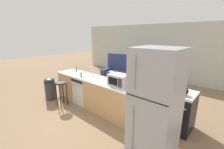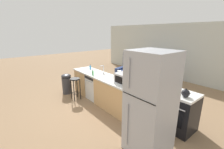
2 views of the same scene
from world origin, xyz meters
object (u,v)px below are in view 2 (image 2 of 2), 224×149
(microwave, at_px, (125,79))
(dish_soap_bottle, at_px, (90,67))
(refrigerator, at_px, (150,105))
(paper_towel_roll, at_px, (119,76))
(trash_bin, at_px, (67,83))
(bar_stool, at_px, (75,84))
(stove_range, at_px, (178,111))
(soap_bottle, at_px, (93,73))
(dishwasher, at_px, (97,87))
(kettle, at_px, (186,93))
(couch, at_px, (140,74))

(microwave, xyz_separation_m, dish_soap_bottle, (-1.96, 0.13, -0.07))
(refrigerator, xyz_separation_m, paper_towel_roll, (-1.56, 0.65, 0.07))
(dish_soap_bottle, xyz_separation_m, trash_bin, (-0.48, -0.75, -0.59))
(refrigerator, relative_size, paper_towel_roll, 6.88)
(trash_bin, bearing_deg, bar_stool, 1.85)
(stove_range, relative_size, soap_bottle, 5.11)
(trash_bin, bearing_deg, paper_towel_roll, 18.67)
(soap_bottle, bearing_deg, bar_stool, -143.49)
(refrigerator, bearing_deg, bar_stool, -179.12)
(bar_stool, bearing_deg, dish_soap_bottle, 105.82)
(dishwasher, bearing_deg, bar_stool, -123.05)
(microwave, bearing_deg, paper_towel_roll, 163.47)
(dishwasher, bearing_deg, soap_bottle, -58.17)
(refrigerator, height_order, bar_stool, refrigerator)
(dish_soap_bottle, height_order, kettle, kettle)
(dishwasher, height_order, refrigerator, refrigerator)
(soap_bottle, relative_size, bar_stool, 0.24)
(kettle, bearing_deg, paper_towel_roll, -169.33)
(refrigerator, relative_size, microwave, 3.88)
(bar_stool, height_order, couch, couch)
(microwave, height_order, paper_towel_roll, paper_towel_roll)
(dishwasher, relative_size, refrigerator, 0.43)
(soap_bottle, height_order, kettle, kettle)
(paper_towel_roll, height_order, trash_bin, paper_towel_roll)
(paper_towel_roll, xyz_separation_m, trash_bin, (-2.12, -0.71, -0.66))
(soap_bottle, xyz_separation_m, couch, (-0.31, 2.65, -0.58))
(bar_stool, height_order, trash_bin, same)
(microwave, distance_m, dish_soap_bottle, 1.97)
(dishwasher, height_order, paper_towel_roll, paper_towel_roll)
(trash_bin, height_order, couch, couch)
(trash_bin, bearing_deg, stove_range, 17.60)
(microwave, xyz_separation_m, bar_stool, (-1.76, -0.59, -0.50))
(dishwasher, xyz_separation_m, stove_range, (2.60, 0.55, 0.03))
(paper_towel_roll, bearing_deg, bar_stool, -154.11)
(paper_towel_roll, bearing_deg, dishwasher, -174.66)
(soap_bottle, bearing_deg, dishwasher, 121.83)
(kettle, distance_m, bar_stool, 3.35)
(dishwasher, distance_m, kettle, 2.86)
(kettle, xyz_separation_m, trash_bin, (-3.84, -1.04, -0.61))
(stove_range, relative_size, dish_soap_bottle, 5.11)
(refrigerator, xyz_separation_m, kettle, (0.17, 0.97, 0.02))
(dishwasher, distance_m, couch, 2.44)
(soap_bottle, bearing_deg, trash_bin, -161.40)
(soap_bottle, bearing_deg, refrigerator, -7.80)
(couch, bearing_deg, stove_range, -34.17)
(stove_range, distance_m, dish_soap_bottle, 3.26)
(stove_range, relative_size, trash_bin, 1.22)
(dish_soap_bottle, relative_size, couch, 0.08)
(dish_soap_bottle, bearing_deg, bar_stool, -74.18)
(refrigerator, relative_size, bar_stool, 2.62)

